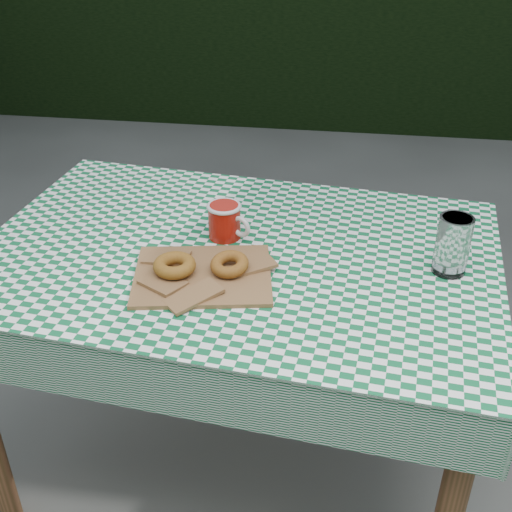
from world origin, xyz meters
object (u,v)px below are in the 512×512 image
at_px(table, 239,368).
at_px(coffee_mug, 224,221).
at_px(drinking_glass, 452,245).
at_px(paper_bag, 203,274).

bearing_deg(table, coffee_mug, 129.05).
bearing_deg(coffee_mug, drinking_glass, 18.50).
relative_size(table, drinking_glass, 8.82).
xyz_separation_m(table, paper_bag, (-0.06, -0.13, 0.39)).
height_order(table, coffee_mug, coffee_mug).
bearing_deg(drinking_glass, table, 177.58).
height_order(table, paper_bag, paper_bag).
relative_size(paper_bag, coffee_mug, 1.93).
bearing_deg(table, drinking_glass, 3.70).
xyz_separation_m(table, drinking_glass, (0.50, -0.02, 0.45)).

